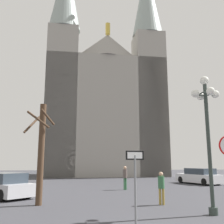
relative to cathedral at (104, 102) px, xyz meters
The scene contains 8 objects.
cathedral is the anchor object (origin of this frame).
one_way_arrow_sign 33.21m from the cathedral, 93.36° to the right, with size 0.61×0.16×2.46m.
street_lamp 30.43m from the cathedral, 86.49° to the right, with size 1.27×1.27×5.84m.
bare_tree 28.15m from the cathedral, 102.06° to the right, with size 1.55×1.65×5.09m.
parked_car_near_silver 26.72m from the cathedral, 109.44° to the right, with size 4.33×4.39×1.45m.
parked_car_far_white 20.29m from the cathedral, 63.32° to the right, with size 3.23×4.93×1.47m.
pedestrian_walking 22.23m from the cathedral, 90.44° to the right, with size 0.32×0.32×1.76m.
pedestrian_standing 28.73m from the cathedral, 88.95° to the right, with size 0.32×0.32×1.61m.
Camera 1 is at (-2.46, -5.58, 2.14)m, focal length 41.82 mm.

